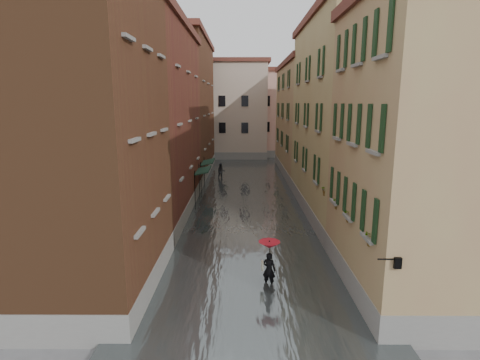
{
  "coord_description": "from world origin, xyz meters",
  "views": [
    {
      "loc": [
        -0.41,
        -16.7,
        7.78
      ],
      "look_at": [
        -0.51,
        6.4,
        3.0
      ],
      "focal_mm": 28.0,
      "sensor_mm": 36.0,
      "label": 1
    }
  ],
  "objects": [
    {
      "name": "ground",
      "position": [
        0.0,
        0.0,
        0.0
      ],
      "size": [
        120.0,
        120.0,
        0.0
      ],
      "primitive_type": "plane",
      "color": "#555557",
      "rests_on": "ground"
    },
    {
      "name": "floodwater",
      "position": [
        0.0,
        13.0,
        0.1
      ],
      "size": [
        10.0,
        60.0,
        0.2
      ],
      "primitive_type": "cube",
      "color": "#4F5757",
      "rests_on": "ground"
    },
    {
      "name": "building_left_near",
      "position": [
        -7.0,
        -2.0,
        6.5
      ],
      "size": [
        6.0,
        8.0,
        13.0
      ],
      "primitive_type": "cube",
      "color": "brown",
      "rests_on": "ground"
    },
    {
      "name": "building_left_mid",
      "position": [
        -7.0,
        9.0,
        6.25
      ],
      "size": [
        6.0,
        14.0,
        12.5
      ],
      "primitive_type": "cube",
      "color": "brown",
      "rests_on": "ground"
    },
    {
      "name": "building_left_far",
      "position": [
        -7.0,
        24.0,
        7.0
      ],
      "size": [
        6.0,
        16.0,
        14.0
      ],
      "primitive_type": "cube",
      "color": "brown",
      "rests_on": "ground"
    },
    {
      "name": "building_right_near",
      "position": [
        7.0,
        -2.0,
        5.75
      ],
      "size": [
        6.0,
        8.0,
        11.5
      ],
      "primitive_type": "cube",
      "color": "#9F7552",
      "rests_on": "ground"
    },
    {
      "name": "building_right_mid",
      "position": [
        7.0,
        9.0,
        6.5
      ],
      "size": [
        6.0,
        14.0,
        13.0
      ],
      "primitive_type": "cube",
      "color": "tan",
      "rests_on": "ground"
    },
    {
      "name": "building_right_far",
      "position": [
        7.0,
        24.0,
        5.75
      ],
      "size": [
        6.0,
        16.0,
        11.5
      ],
      "primitive_type": "cube",
      "color": "#9F7552",
      "rests_on": "ground"
    },
    {
      "name": "building_end_cream",
      "position": [
        -3.0,
        38.0,
        6.5
      ],
      "size": [
        12.0,
        9.0,
        13.0
      ],
      "primitive_type": "cube",
      "color": "#B8A492",
      "rests_on": "ground"
    },
    {
      "name": "building_end_pink",
      "position": [
        6.0,
        40.0,
        6.0
      ],
      "size": [
        10.0,
        9.0,
        12.0
      ],
      "primitive_type": "cube",
      "color": "#CFA692",
      "rests_on": "ground"
    },
    {
      "name": "awning_near",
      "position": [
        -3.49,
        12.31,
        2.47
      ],
      "size": [
        1.09,
        3.04,
        2.8
      ],
      "color": "#153122",
      "rests_on": "ground"
    },
    {
      "name": "awning_far",
      "position": [
        -3.49,
        16.59,
        2.47
      ],
      "size": [
        1.09,
        3.08,
        2.8
      ],
      "color": "#153122",
      "rests_on": "ground"
    },
    {
      "name": "wall_lantern",
      "position": [
        4.33,
        -6.0,
        3.01
      ],
      "size": [
        0.71,
        0.22,
        0.35
      ],
      "color": "black",
      "rests_on": "ground"
    },
    {
      "name": "window_planters",
      "position": [
        4.12,
        -0.85,
        3.51
      ],
      "size": [
        0.59,
        7.99,
        0.84
      ],
      "color": "brown",
      "rests_on": "ground"
    },
    {
      "name": "pedestrian_main",
      "position": [
        0.76,
        -1.84,
        1.26
      ],
      "size": [
        0.94,
        0.94,
        2.06
      ],
      "color": "black",
      "rests_on": "ground"
    },
    {
      "name": "pedestrian_far",
      "position": [
        -2.52,
        20.93,
        0.86
      ],
      "size": [
        0.93,
        0.77,
        1.72
      ],
      "primitive_type": "imported",
      "rotation": [
        0.0,
        0.0,
        0.15
      ],
      "color": "black",
      "rests_on": "ground"
    }
  ]
}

